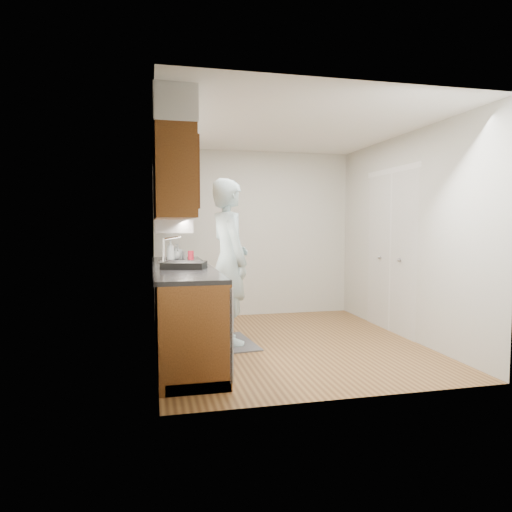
{
  "coord_description": "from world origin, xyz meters",
  "views": [
    {
      "loc": [
        -1.55,
        -5.05,
        1.4
      ],
      "look_at": [
        -0.32,
        0.25,
        1.02
      ],
      "focal_mm": 32.0,
      "sensor_mm": 36.0,
      "label": 1
    }
  ],
  "objects_px": {
    "soap_bottle_a": "(171,250)",
    "steel_can": "(184,256)",
    "soap_bottle_b": "(178,252)",
    "soap_bottle_c": "(175,254)",
    "person": "(229,250)",
    "soda_can": "(191,256)",
    "dish_rack": "(184,265)"
  },
  "relations": [
    {
      "from": "soap_bottle_b",
      "to": "person",
      "type": "bearing_deg",
      "value": -53.85
    },
    {
      "from": "person",
      "to": "dish_rack",
      "type": "bearing_deg",
      "value": 118.37
    },
    {
      "from": "soap_bottle_b",
      "to": "dish_rack",
      "type": "distance_m",
      "value": 1.2
    },
    {
      "from": "person",
      "to": "steel_can",
      "type": "relative_size",
      "value": 19.6
    },
    {
      "from": "soap_bottle_c",
      "to": "steel_can",
      "type": "xyz_separation_m",
      "value": [
        0.11,
        -0.01,
        -0.03
      ]
    },
    {
      "from": "dish_rack",
      "to": "person",
      "type": "bearing_deg",
      "value": 55.39
    },
    {
      "from": "soap_bottle_a",
      "to": "soap_bottle_c",
      "type": "distance_m",
      "value": 0.16
    },
    {
      "from": "person",
      "to": "soap_bottle_a",
      "type": "height_order",
      "value": "person"
    },
    {
      "from": "steel_can",
      "to": "dish_rack",
      "type": "relative_size",
      "value": 0.26
    },
    {
      "from": "soap_bottle_c",
      "to": "dish_rack",
      "type": "distance_m",
      "value": 1.15
    },
    {
      "from": "person",
      "to": "soap_bottle_b",
      "type": "height_order",
      "value": "person"
    },
    {
      "from": "soap_bottle_b",
      "to": "soda_can",
      "type": "relative_size",
      "value": 1.52
    },
    {
      "from": "soap_bottle_b",
      "to": "dish_rack",
      "type": "relative_size",
      "value": 0.47
    },
    {
      "from": "soap_bottle_c",
      "to": "dish_rack",
      "type": "relative_size",
      "value": 0.38
    },
    {
      "from": "dish_rack",
      "to": "soap_bottle_a",
      "type": "bearing_deg",
      "value": 111.44
    },
    {
      "from": "person",
      "to": "soap_bottle_b",
      "type": "bearing_deg",
      "value": 25.14
    },
    {
      "from": "soap_bottle_a",
      "to": "steel_can",
      "type": "height_order",
      "value": "soap_bottle_a"
    },
    {
      "from": "soda_can",
      "to": "dish_rack",
      "type": "distance_m",
      "value": 0.84
    },
    {
      "from": "soap_bottle_c",
      "to": "soda_can",
      "type": "xyz_separation_m",
      "value": [
        0.17,
        -0.32,
        -0.02
      ]
    },
    {
      "from": "person",
      "to": "soap_bottle_b",
      "type": "xyz_separation_m",
      "value": [
        -0.55,
        0.75,
        -0.05
      ]
    },
    {
      "from": "soap_bottle_a",
      "to": "dish_rack",
      "type": "distance_m",
      "value": 1.02
    },
    {
      "from": "soap_bottle_b",
      "to": "soap_bottle_c",
      "type": "distance_m",
      "value": 0.06
    },
    {
      "from": "soap_bottle_a",
      "to": "dish_rack",
      "type": "relative_size",
      "value": 0.62
    },
    {
      "from": "person",
      "to": "soap_bottle_c",
      "type": "xyz_separation_m",
      "value": [
        -0.58,
        0.7,
        -0.07
      ]
    },
    {
      "from": "steel_can",
      "to": "dish_rack",
      "type": "distance_m",
      "value": 1.14
    },
    {
      "from": "soap_bottle_a",
      "to": "soap_bottle_b",
      "type": "bearing_deg",
      "value": 62.82
    },
    {
      "from": "steel_can",
      "to": "soap_bottle_b",
      "type": "bearing_deg",
      "value": 143.53
    },
    {
      "from": "soda_can",
      "to": "dish_rack",
      "type": "height_order",
      "value": "soda_can"
    },
    {
      "from": "soda_can",
      "to": "steel_can",
      "type": "bearing_deg",
      "value": 100.08
    },
    {
      "from": "steel_can",
      "to": "dish_rack",
      "type": "bearing_deg",
      "value": -94.22
    },
    {
      "from": "soap_bottle_b",
      "to": "steel_can",
      "type": "xyz_separation_m",
      "value": [
        0.08,
        -0.06,
        -0.05
      ]
    },
    {
      "from": "soap_bottle_a",
      "to": "steel_can",
      "type": "relative_size",
      "value": 2.39
    }
  ]
}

